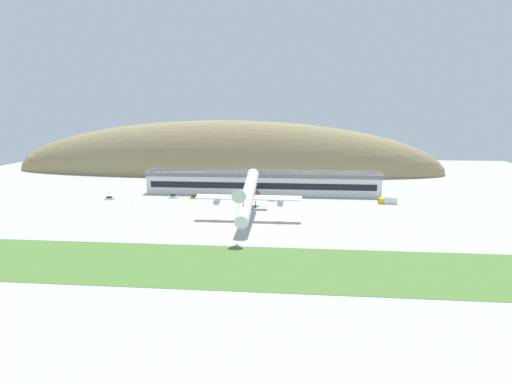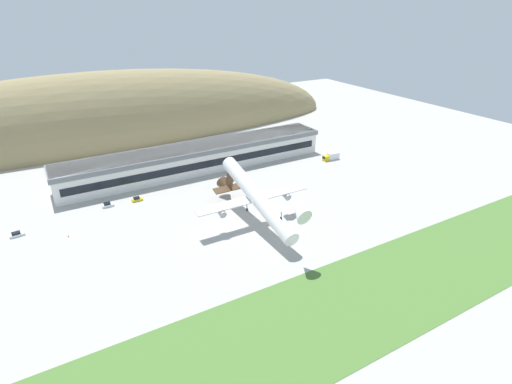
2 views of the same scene
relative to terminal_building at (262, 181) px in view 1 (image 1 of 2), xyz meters
name	(u,v)px [view 1 (image 1 of 2)]	position (x,y,z in m)	size (l,w,h in m)	color
ground_plane	(233,218)	(-7.85, -50.01, -6.27)	(400.35, 400.35, 0.00)	#ADAAA3
grass_strip_foreground	(206,265)	(-7.85, -99.38, -6.23)	(360.31, 31.34, 0.08)	#4C7533
hill_backdrop	(224,172)	(-31.54, 66.25, -6.27)	(292.97, 53.07, 70.42)	#8E7F56
terminal_building	(262,181)	(0.00, 0.00, 0.00)	(118.34, 16.25, 11.05)	white
cargo_airplane	(248,195)	(-1.28, -53.20, 3.58)	(40.79, 53.34, 17.27)	white
service_car_0	(272,199)	(5.97, -18.34, -5.65)	(3.86, 2.06, 1.48)	#999EA3
service_car_1	(194,197)	(-31.56, -16.93, -5.63)	(3.93, 1.83, 1.53)	gold
service_car_2	(110,198)	(-71.17, -22.67, -5.67)	(4.63, 2.30, 1.43)	silver
service_car_3	(173,196)	(-42.01, -16.29, -5.58)	(4.12, 1.86, 1.65)	silver
fuel_truck	(388,200)	(58.87, -19.45, -4.76)	(8.32, 2.80, 3.20)	gold
traffic_cone_0	(254,210)	(-0.77, -37.47, -5.99)	(0.52, 0.52, 0.58)	orange
traffic_cone_1	(131,204)	(-57.11, -31.31, -5.99)	(0.52, 0.52, 0.58)	orange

